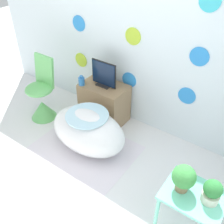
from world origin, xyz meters
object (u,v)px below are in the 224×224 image
bathtub (88,131)px  vase (82,81)px  potted_plant_left (184,178)px  potted_plant_right (212,192)px  tv (104,75)px  chair (42,99)px

bathtub → vase: bearing=136.1°
bathtub → potted_plant_left: bearing=-15.7°
vase → potted_plant_right: 2.02m
potted_plant_left → potted_plant_right: bearing=7.1°
potted_plant_right → bathtub: bearing=167.5°
tv → potted_plant_left: tv is taller
chair → vase: 0.64m
tv → vase: (-0.24, -0.15, -0.09)m
bathtub → tv: bearing=107.5°
potted_plant_left → bathtub: bearing=164.3°
bathtub → potted_plant_right: (1.47, -0.33, 0.38)m
chair → potted_plant_right: bearing=-10.4°
tv → potted_plant_left: 1.69m
chair → tv: bearing=31.5°
bathtub → chair: size_ratio=1.10×
bathtub → vase: 0.66m
tv → chair: bearing=-148.5°
vase → potted_plant_right: (1.88, -0.73, 0.05)m
bathtub → potted_plant_right: size_ratio=4.60×
tv → vase: 0.30m
chair → vase: size_ratio=6.73×
chair → potted_plant_left: chair is taller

